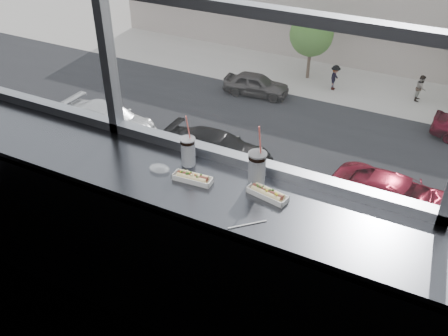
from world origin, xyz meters
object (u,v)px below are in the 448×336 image
at_px(hotdog_tray_left, 193,178).
at_px(wrapper, 159,168).
at_px(car_far_a, 256,81).
at_px(pedestrian_a, 335,75).
at_px(tree_left, 312,35).
at_px(soda_cup_right, 257,167).
at_px(pedestrian_b, 421,86).
at_px(car_near_b, 219,145).
at_px(hotdog_tray_right, 267,193).
at_px(car_near_c, 401,194).
at_px(loose_straw, 247,224).
at_px(car_near_a, 109,116).
at_px(soda_cup_left, 188,150).

relative_size(hotdog_tray_left, wrapper, 2.06).
distance_m(car_far_a, pedestrian_a, 5.06).
xyz_separation_m(wrapper, tree_left, (-7.91, 28.27, -9.13)).
bearing_deg(car_far_a, soda_cup_right, -162.87).
bearing_deg(wrapper, car_far_a, 112.15).
height_order(hotdog_tray_left, pedestrian_b, hotdog_tray_left).
bearing_deg(car_near_b, car_far_a, 9.32).
xyz_separation_m(hotdog_tray_right, car_near_c, (-0.31, 16.22, -10.96)).
xyz_separation_m(loose_straw, pedestrian_b, (-1.37, 28.38, -11.10)).
bearing_deg(pedestrian_a, car_far_a, 126.24).
bearing_deg(tree_left, hotdog_tray_left, -73.96).
distance_m(hotdog_tray_left, car_far_a, 28.55).
height_order(soda_cup_right, car_near_b, soda_cup_right).
height_order(wrapper, car_far_a, wrapper).
distance_m(soda_cup_right, tree_left, 30.79).
distance_m(hotdog_tray_left, pedestrian_a, 30.05).
bearing_deg(pedestrian_b, car_near_a, 130.01).
height_order(hotdog_tray_left, car_near_c, hotdog_tray_left).
relative_size(loose_straw, car_near_a, 0.03).
bearing_deg(car_near_a, car_near_c, -88.59).
height_order(soda_cup_left, loose_straw, soda_cup_left).
bearing_deg(soda_cup_right, car_far_a, 113.37).
distance_m(soda_cup_right, car_near_a, 24.94).
xyz_separation_m(car_near_b, tree_left, (0.36, 12.00, 1.86)).
bearing_deg(car_near_a, tree_left, -28.86).
distance_m(wrapper, car_near_a, 24.66).
relative_size(car_far_a, pedestrian_a, 2.84).
height_order(loose_straw, wrapper, wrapper).
relative_size(car_near_a, car_near_b, 0.99).
distance_m(soda_cup_right, car_far_a, 28.59).
distance_m(wrapper, car_far_a, 28.47).
xyz_separation_m(hotdog_tray_right, car_near_b, (-8.92, 16.22, -10.99)).
height_order(hotdog_tray_left, tree_left, hotdog_tray_left).
height_order(soda_cup_left, soda_cup_right, soda_cup_right).
relative_size(car_near_b, tree_left, 1.45).
xyz_separation_m(pedestrian_a, tree_left, (-2.11, 1.01, 1.97)).
distance_m(soda_cup_left, loose_straw, 0.64).
relative_size(car_near_a, tree_left, 1.44).
height_order(soda_cup_right, car_near_a, soda_cup_right).
bearing_deg(hotdog_tray_left, car_near_c, 85.25).
bearing_deg(car_near_c, hotdog_tray_right, -172.37).
xyz_separation_m(soda_cup_left, car_near_b, (-8.38, 16.14, -11.07)).
bearing_deg(hotdog_tray_right, tree_left, 117.94).
relative_size(car_near_c, car_near_b, 1.03).
relative_size(soda_cup_left, pedestrian_a, 0.17).
bearing_deg(soda_cup_right, tree_left, 106.72).
bearing_deg(soda_cup_right, hotdog_tray_left, -156.96).
height_order(loose_straw, pedestrian_b, loose_straw).
distance_m(car_near_c, car_far_a, 12.98).
distance_m(soda_cup_right, loose_straw, 0.37).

